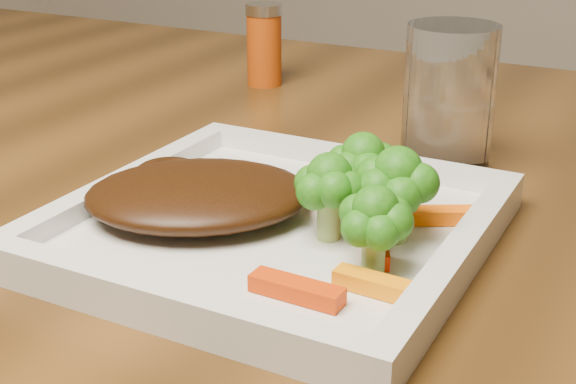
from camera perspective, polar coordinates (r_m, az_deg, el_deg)
The scene contains 13 objects.
plate at distance 0.54m, azimuth -0.93°, elevation -2.84°, with size 0.27×0.27×0.01m, color silver.
steak at distance 0.55m, azimuth -6.38°, elevation -0.17°, with size 0.16×0.12×0.03m, color #341907.
broccoli_0 at distance 0.54m, azimuth 5.33°, elevation 1.73°, with size 0.06×0.06×0.07m, color #0F5E11, non-canonical shape.
broccoli_1 at distance 0.51m, azimuth 7.74°, elevation -0.12°, with size 0.06×0.06×0.06m, color #1E7814, non-canonical shape.
broccoli_2 at distance 0.47m, azimuth 6.18°, elevation -2.45°, with size 0.05×0.05×0.06m, color #1F7713, non-canonical shape.
broccoli_3 at distance 0.51m, azimuth 2.94°, elevation -0.14°, with size 0.05×0.05×0.06m, color #277313, non-canonical shape.
carrot_0 at distance 0.45m, azimuth 0.61°, elevation -6.94°, with size 0.06×0.01×0.01m, color red.
carrot_1 at distance 0.46m, azimuth 6.26°, elevation -6.57°, with size 0.05×0.01×0.01m, color orange.
carrot_3 at distance 0.55m, azimuth 10.93°, elevation -1.64°, with size 0.05×0.01×0.01m, color #FF6104.
carrot_4 at distance 0.58m, azimuth 4.08°, elevation 0.14°, with size 0.06×0.02×0.01m, color #F55A04.
carrot_5 at distance 0.50m, azimuth 6.22°, elevation -3.78°, with size 0.05×0.01×0.01m, color #FA2C04.
spice_shaker at distance 0.92m, azimuth -1.70°, elevation 10.42°, with size 0.04×0.04×0.09m, color #A13808.
drinking_glass at distance 0.67m, azimuth 11.37°, elevation 6.52°, with size 0.07×0.07×0.12m, color white.
Camera 1 is at (0.44, -0.49, 0.99)m, focal length 50.00 mm.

